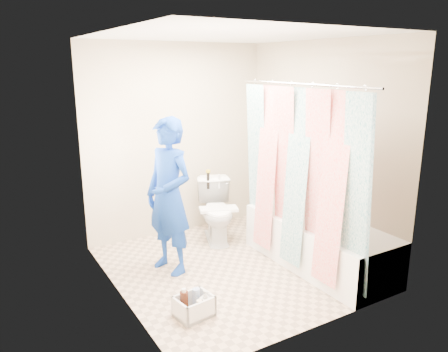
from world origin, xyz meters
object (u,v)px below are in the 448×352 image
plumber (169,196)px  cleaning_caddy (195,307)px  bathtub (318,242)px  toilet (217,211)px

plumber → cleaning_caddy: bearing=-29.7°
bathtub → plumber: (-1.42, 0.72, 0.55)m
toilet → plumber: plumber is taller
bathtub → cleaning_caddy: 1.63m
bathtub → plumber: 1.68m
plumber → cleaning_caddy: plumber is taller
cleaning_caddy → toilet: bearing=45.8°
bathtub → toilet: 1.33m
bathtub → cleaning_caddy: size_ratio=5.13×
bathtub → toilet: toilet is taller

